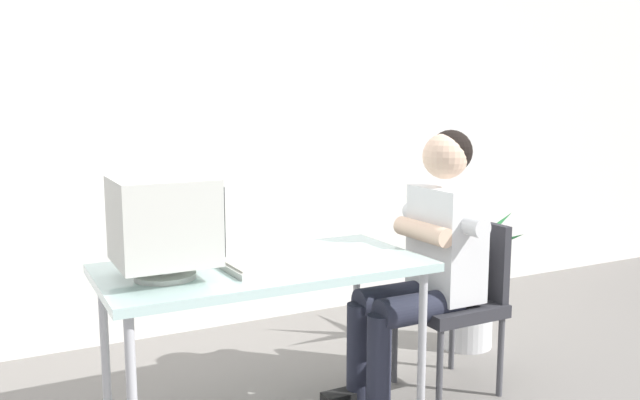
# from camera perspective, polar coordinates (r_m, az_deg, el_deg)

# --- Properties ---
(wall_back) EXTENTS (8.00, 0.10, 3.00)m
(wall_back) POSITION_cam_1_polar(r_m,az_deg,el_deg) (4.06, -8.78, 9.86)
(wall_back) COLOR silver
(wall_back) RESTS_ON ground_plane
(desk) EXTENTS (1.34, 0.67, 0.74)m
(desk) POSITION_cam_1_polar(r_m,az_deg,el_deg) (2.73, -4.88, -6.71)
(desk) COLOR #B7B7BC
(desk) RESTS_ON ground_plane
(crt_monitor) EXTENTS (0.37, 0.36, 0.39)m
(crt_monitor) POSITION_cam_1_polar(r_m,az_deg,el_deg) (2.51, -13.51, -1.85)
(crt_monitor) COLOR silver
(crt_monitor) RESTS_ON desk
(keyboard) EXTENTS (0.17, 0.45, 0.03)m
(keyboard) POSITION_cam_1_polar(r_m,az_deg,el_deg) (2.68, -7.23, -5.50)
(keyboard) COLOR silver
(keyboard) RESTS_ON desk
(office_chair) EXTENTS (0.42, 0.42, 0.83)m
(office_chair) POSITION_cam_1_polar(r_m,az_deg,el_deg) (3.27, 12.02, -8.07)
(office_chair) COLOR #4C4C51
(office_chair) RESTS_ON ground_plane
(person_seated) EXTENTS (0.72, 0.55, 1.28)m
(person_seated) POSITION_cam_1_polar(r_m,az_deg,el_deg) (3.10, 9.43, -4.63)
(person_seated) COLOR silver
(person_seated) RESTS_ON ground_plane
(potted_plant) EXTENTS (0.64, 0.66, 0.86)m
(potted_plant) POSITION_cam_1_polar(r_m,az_deg,el_deg) (3.88, 12.74, -8.05)
(potted_plant) COLOR silver
(potted_plant) RESTS_ON ground_plane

